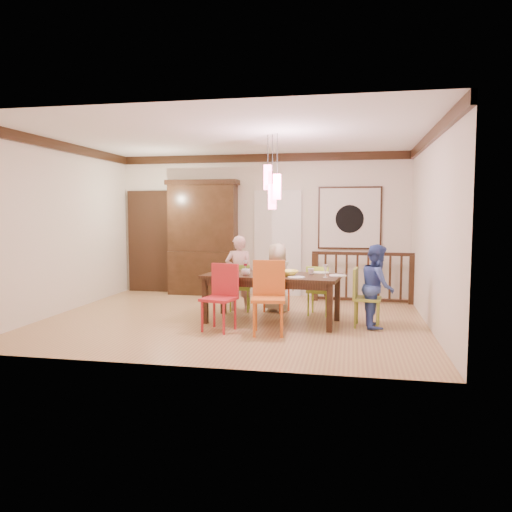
% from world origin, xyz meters
% --- Properties ---
extents(floor, '(6.00, 6.00, 0.00)m').
position_xyz_m(floor, '(0.00, 0.00, 0.00)').
color(floor, '#AA7B52').
rests_on(floor, ground).
extents(ceiling, '(6.00, 6.00, 0.00)m').
position_xyz_m(ceiling, '(0.00, 0.00, 2.90)').
color(ceiling, white).
rests_on(ceiling, wall_back).
extents(wall_back, '(6.00, 0.00, 6.00)m').
position_xyz_m(wall_back, '(0.00, 2.50, 1.45)').
color(wall_back, beige).
rests_on(wall_back, floor).
extents(wall_left, '(0.00, 5.00, 5.00)m').
position_xyz_m(wall_left, '(-3.00, 0.00, 1.45)').
color(wall_left, beige).
rests_on(wall_left, floor).
extents(wall_right, '(0.00, 5.00, 5.00)m').
position_xyz_m(wall_right, '(3.00, 0.00, 1.45)').
color(wall_right, beige).
rests_on(wall_right, floor).
extents(crown_molding, '(6.00, 5.00, 0.16)m').
position_xyz_m(crown_molding, '(0.00, 0.00, 2.82)').
color(crown_molding, black).
rests_on(crown_molding, wall_back).
extents(panel_door, '(1.04, 0.07, 2.24)m').
position_xyz_m(panel_door, '(-2.40, 2.45, 1.05)').
color(panel_door, black).
rests_on(panel_door, wall_back).
extents(white_doorway, '(0.97, 0.05, 2.22)m').
position_xyz_m(white_doorway, '(0.35, 2.46, 1.05)').
color(white_doorway, silver).
rests_on(white_doorway, wall_back).
extents(painting, '(1.25, 0.06, 1.25)m').
position_xyz_m(painting, '(1.80, 2.46, 1.60)').
color(painting, black).
rests_on(painting, wall_back).
extents(pendant_cluster, '(0.27, 0.21, 1.14)m').
position_xyz_m(pendant_cluster, '(0.64, -0.09, 2.11)').
color(pendant_cluster, '#FF4C78').
rests_on(pendant_cluster, ceiling).
extents(dining_table, '(2.18, 1.17, 0.75)m').
position_xyz_m(dining_table, '(0.64, -0.09, 0.67)').
color(dining_table, black).
rests_on(dining_table, floor).
extents(chair_far_left, '(0.41, 0.41, 0.82)m').
position_xyz_m(chair_far_left, '(-0.05, 0.71, 0.47)').
color(chair_far_left, '#82AF30').
rests_on(chair_far_left, floor).
extents(chair_far_mid, '(0.50, 0.50, 0.85)m').
position_xyz_m(chair_far_mid, '(0.59, 0.74, 0.49)').
color(chair_far_mid, '#F0551E').
rests_on(chair_far_mid, floor).
extents(chair_far_right, '(0.43, 0.43, 0.83)m').
position_xyz_m(chair_far_right, '(1.33, 0.60, 0.47)').
color(chair_far_right, '#A0C932').
rests_on(chair_far_right, floor).
extents(chair_near_left, '(0.53, 0.53, 0.96)m').
position_xyz_m(chair_near_left, '(-0.03, -0.80, 0.55)').
color(chair_near_left, red).
rests_on(chair_near_left, floor).
extents(chair_near_mid, '(0.52, 0.52, 1.03)m').
position_xyz_m(chair_near_mid, '(0.71, -0.87, 0.59)').
color(chair_near_mid, '#D06321').
rests_on(chair_near_mid, floor).
extents(chair_end_right, '(0.44, 0.44, 0.88)m').
position_xyz_m(chair_end_right, '(2.09, -0.14, 0.50)').
color(chair_end_right, '#90A133').
rests_on(chair_end_right, floor).
extents(china_hutch, '(1.50, 0.46, 2.38)m').
position_xyz_m(china_hutch, '(-1.20, 2.30, 1.19)').
color(china_hutch, black).
rests_on(china_hutch, floor).
extents(balustrade, '(1.94, 0.16, 0.96)m').
position_xyz_m(balustrade, '(2.06, 1.95, 0.50)').
color(balustrade, black).
rests_on(balustrade, floor).
extents(person_far_left, '(0.52, 0.38, 1.31)m').
position_xyz_m(person_far_left, '(-0.07, 0.72, 0.66)').
color(person_far_left, '#D7A7A3').
rests_on(person_far_left, floor).
extents(person_far_mid, '(0.67, 0.55, 1.19)m').
position_xyz_m(person_far_mid, '(0.59, 0.76, 0.59)').
color(person_far_mid, beige).
rests_on(person_far_mid, floor).
extents(person_end_right, '(0.51, 0.63, 1.24)m').
position_xyz_m(person_end_right, '(2.23, -0.14, 0.62)').
color(person_end_right, '#3952A1').
rests_on(person_end_right, floor).
extents(serving_bowl, '(0.44, 0.44, 0.08)m').
position_xyz_m(serving_bowl, '(0.88, -0.19, 0.79)').
color(serving_bowl, gold).
rests_on(serving_bowl, dining_table).
extents(small_bowl, '(0.20, 0.20, 0.06)m').
position_xyz_m(small_bowl, '(0.53, -0.02, 0.78)').
color(small_bowl, white).
rests_on(small_bowl, dining_table).
extents(cup_left, '(0.16, 0.16, 0.10)m').
position_xyz_m(cup_left, '(0.26, -0.30, 0.80)').
color(cup_left, silver).
rests_on(cup_left, dining_table).
extents(cup_right, '(0.12, 0.12, 0.10)m').
position_xyz_m(cup_right, '(1.23, 0.04, 0.80)').
color(cup_right, silver).
rests_on(cup_right, dining_table).
extents(plate_far_left, '(0.26, 0.26, 0.01)m').
position_xyz_m(plate_far_left, '(-0.12, 0.27, 0.76)').
color(plate_far_left, white).
rests_on(plate_far_left, dining_table).
extents(plate_far_mid, '(0.26, 0.26, 0.01)m').
position_xyz_m(plate_far_mid, '(0.60, 0.20, 0.76)').
color(plate_far_mid, white).
rests_on(plate_far_mid, dining_table).
extents(plate_far_right, '(0.26, 0.26, 0.01)m').
position_xyz_m(plate_far_right, '(1.38, 0.27, 0.76)').
color(plate_far_right, white).
rests_on(plate_far_right, dining_table).
extents(plate_near_left, '(0.26, 0.26, 0.01)m').
position_xyz_m(plate_near_left, '(0.00, -0.44, 0.76)').
color(plate_near_left, white).
rests_on(plate_near_left, dining_table).
extents(plate_near_mid, '(0.26, 0.26, 0.01)m').
position_xyz_m(plate_near_mid, '(1.05, -0.40, 0.76)').
color(plate_near_mid, white).
rests_on(plate_near_mid, dining_table).
extents(plate_end_right, '(0.26, 0.26, 0.01)m').
position_xyz_m(plate_end_right, '(1.65, -0.08, 0.76)').
color(plate_end_right, white).
rests_on(plate_end_right, dining_table).
extents(wine_glass_a, '(0.08, 0.08, 0.19)m').
position_xyz_m(wine_glass_a, '(0.17, 0.11, 0.84)').
color(wine_glass_a, '#590C19').
rests_on(wine_glass_a, dining_table).
extents(wine_glass_b, '(0.08, 0.08, 0.19)m').
position_xyz_m(wine_glass_b, '(0.84, 0.11, 0.84)').
color(wine_glass_b, silver).
rests_on(wine_glass_b, dining_table).
extents(wine_glass_c, '(0.08, 0.08, 0.19)m').
position_xyz_m(wine_glass_c, '(0.58, -0.32, 0.84)').
color(wine_glass_c, '#590C19').
rests_on(wine_glass_c, dining_table).
extents(wine_glass_d, '(0.08, 0.08, 0.19)m').
position_xyz_m(wine_glass_d, '(1.47, -0.27, 0.84)').
color(wine_glass_d, silver).
rests_on(wine_glass_d, dining_table).
extents(napkin, '(0.18, 0.14, 0.01)m').
position_xyz_m(napkin, '(0.60, -0.38, 0.76)').
color(napkin, '#D83359').
rests_on(napkin, dining_table).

